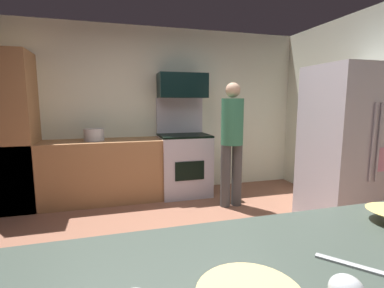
# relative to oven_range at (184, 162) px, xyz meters

# --- Properties ---
(ground_plane) EXTENTS (5.20, 4.80, 0.02)m
(ground_plane) POSITION_rel_oven_range_xyz_m (-0.46, -1.97, -0.52)
(ground_plane) COLOR #8E5C47
(wall_back) EXTENTS (5.20, 0.12, 2.60)m
(wall_back) POSITION_rel_oven_range_xyz_m (-0.46, 0.37, 0.79)
(wall_back) COLOR silver
(wall_back) RESTS_ON ground
(lower_cabinet_run) EXTENTS (2.40, 0.60, 0.90)m
(lower_cabinet_run) POSITION_rel_oven_range_xyz_m (-1.36, 0.01, -0.06)
(lower_cabinet_run) COLOR #A06E45
(lower_cabinet_run) RESTS_ON ground
(cabinet_column) EXTENTS (0.60, 0.60, 2.10)m
(cabinet_column) POSITION_rel_oven_range_xyz_m (-2.36, 0.01, 0.54)
(cabinet_column) COLOR #A06E45
(cabinet_column) RESTS_ON ground
(oven_range) EXTENTS (0.76, 0.65, 1.51)m
(oven_range) POSITION_rel_oven_range_xyz_m (0.00, 0.00, 0.00)
(oven_range) COLOR #BCB7C5
(oven_range) RESTS_ON ground
(microwave) EXTENTS (0.74, 0.38, 0.37)m
(microwave) POSITION_rel_oven_range_xyz_m (0.00, 0.09, 1.18)
(microwave) COLOR black
(microwave) RESTS_ON oven_range
(refrigerator) EXTENTS (0.83, 0.77, 1.86)m
(refrigerator) POSITION_rel_oven_range_xyz_m (1.57, -1.56, 0.41)
(refrigerator) COLOR #B5B2BD
(refrigerator) RESTS_ON ground
(person_cook) EXTENTS (0.31, 0.30, 1.70)m
(person_cook) POSITION_rel_oven_range_xyz_m (0.50, -0.70, 0.44)
(person_cook) COLOR #454545
(person_cook) RESTS_ON ground
(knife_chef) EXTENTS (0.21, 0.24, 0.01)m
(knife_chef) POSITION_rel_oven_range_xyz_m (-0.31, -3.56, 0.39)
(knife_chef) COLOR #B7BABF
(knife_chef) RESTS_ON counter_island
(stock_pot) EXTENTS (0.28, 0.28, 0.17)m
(stock_pot) POSITION_rel_oven_range_xyz_m (-1.32, 0.01, 0.47)
(stock_pot) COLOR #BABAC2
(stock_pot) RESTS_ON lower_cabinet_run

